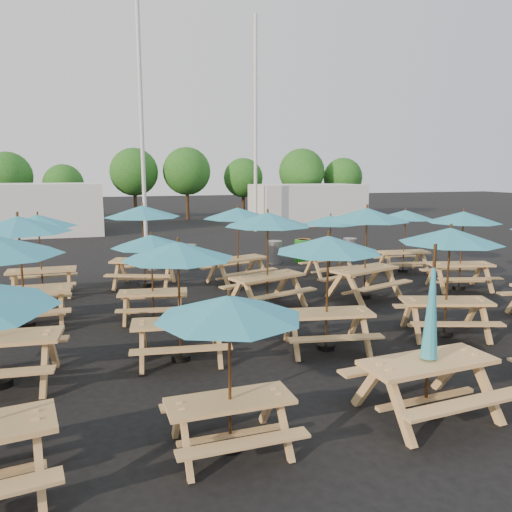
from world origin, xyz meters
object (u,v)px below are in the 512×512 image
object	(u,v)px
picnic_unit_10	(268,225)
waste_bin_4	(304,250)
picnic_unit_11	(238,217)
picnic_unit_19	(405,218)
picnic_unit_4	(229,316)
picnic_unit_8	(429,347)
picnic_unit_5	(178,257)
picnic_unit_14	(367,220)
waste_bin_0	(155,258)
waste_bin_3	(301,251)
picnic_unit_7	(143,216)
picnic_unit_9	(328,251)
picnic_unit_18	(463,221)
waste_bin_5	(350,249)
waste_bin_1	(189,256)
picnic_unit_15	(331,223)
picnic_unit_2	(19,231)
picnic_unit_3	(38,225)
picnic_unit_6	(151,246)
picnic_unit_13	(450,242)
waste_bin_2	(275,252)

from	to	relation	value
picnic_unit_10	waste_bin_4	distance (m)	7.08
picnic_unit_11	picnic_unit_19	world-z (taller)	picnic_unit_11
picnic_unit_4	picnic_unit_8	world-z (taller)	picnic_unit_8
picnic_unit_5	picnic_unit_14	distance (m)	6.38
picnic_unit_4	waste_bin_0	distance (m)	12.23
picnic_unit_14	waste_bin_3	distance (m)	6.01
picnic_unit_4	waste_bin_4	bearing A→B (deg)	61.65
picnic_unit_4	picnic_unit_7	bearing A→B (deg)	89.68
picnic_unit_9	waste_bin_3	bearing A→B (deg)	79.60
picnic_unit_18	picnic_unit_8	bearing A→B (deg)	-118.71
picnic_unit_8	picnic_unit_11	size ratio (longest dim) A/B	0.91
picnic_unit_11	waste_bin_5	xyz separation A→B (m)	(5.33, 2.72, -1.64)
picnic_unit_8	waste_bin_1	xyz separation A→B (m)	(-1.36, 11.97, -0.60)
picnic_unit_14	picnic_unit_18	xyz separation A→B (m)	(3.23, 0.09, -0.16)
picnic_unit_15	waste_bin_4	world-z (taller)	picnic_unit_15
picnic_unit_10	waste_bin_4	size ratio (longest dim) A/B	3.27
picnic_unit_15	waste_bin_5	size ratio (longest dim) A/B	2.39
waste_bin_1	waste_bin_3	xyz separation A→B (m)	(4.38, 0.03, 0.00)
picnic_unit_8	picnic_unit_10	size ratio (longest dim) A/B	0.89
picnic_unit_2	waste_bin_1	bearing A→B (deg)	48.51
picnic_unit_3	picnic_unit_9	distance (m)	8.48
picnic_unit_6	picnic_unit_8	bearing A→B (deg)	-52.40
picnic_unit_3	picnic_unit_10	xyz separation A→B (m)	(5.68, -2.87, 0.13)
picnic_unit_13	waste_bin_1	distance (m)	10.01
picnic_unit_13	waste_bin_4	distance (m)	9.40
picnic_unit_13	waste_bin_2	distance (m)	9.24
picnic_unit_6	picnic_unit_8	size ratio (longest dim) A/B	0.84
picnic_unit_13	waste_bin_5	distance (m)	9.37
picnic_unit_3	picnic_unit_19	distance (m)	11.64
picnic_unit_2	picnic_unit_5	bearing A→B (deg)	-47.33
picnic_unit_7	picnic_unit_19	world-z (taller)	picnic_unit_7
picnic_unit_9	picnic_unit_14	bearing A→B (deg)	59.98
picnic_unit_9	picnic_unit_10	size ratio (longest dim) A/B	0.84
picnic_unit_15	waste_bin_0	world-z (taller)	picnic_unit_15
picnic_unit_19	picnic_unit_4	bearing A→B (deg)	-126.03
picnic_unit_8	waste_bin_1	world-z (taller)	picnic_unit_8
picnic_unit_8	picnic_unit_11	world-z (taller)	picnic_unit_8
picnic_unit_13	picnic_unit_15	size ratio (longest dim) A/B	1.29
picnic_unit_2	picnic_unit_19	size ratio (longest dim) A/B	1.15
picnic_unit_2	picnic_unit_10	xyz separation A→B (m)	(5.76, 0.02, -0.06)
picnic_unit_2	picnic_unit_11	world-z (taller)	picnic_unit_2
picnic_unit_4	picnic_unit_13	distance (m)	6.23
picnic_unit_6	waste_bin_0	distance (m)	6.36
picnic_unit_5	waste_bin_4	size ratio (longest dim) A/B	2.64
picnic_unit_10	picnic_unit_15	world-z (taller)	picnic_unit_10
waste_bin_1	waste_bin_5	distance (m)	6.37
picnic_unit_15	waste_bin_3	distance (m)	3.15
waste_bin_3	picnic_unit_4	bearing A→B (deg)	-116.27
picnic_unit_14	picnic_unit_19	xyz separation A→B (m)	(3.12, 2.82, -0.29)
picnic_unit_3	picnic_unit_4	xyz separation A→B (m)	(3.07, -9.14, -0.26)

